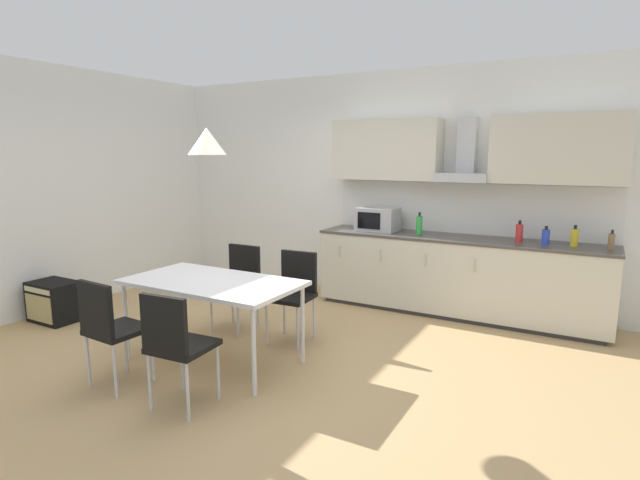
# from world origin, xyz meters

# --- Properties ---
(ground_plane) EXTENTS (8.63, 7.36, 0.02)m
(ground_plane) POSITION_xyz_m (0.00, 0.00, -0.01)
(ground_plane) COLOR tan
(wall_back) EXTENTS (6.90, 0.10, 2.81)m
(wall_back) POSITION_xyz_m (0.00, 2.50, 1.41)
(wall_back) COLOR white
(wall_back) RESTS_ON ground_plane
(wall_left) EXTENTS (0.10, 5.89, 2.81)m
(wall_left) POSITION_xyz_m (-2.93, 0.00, 1.41)
(wall_left) COLOR white
(wall_left) RESTS_ON ground_plane
(kitchen_counter) EXTENTS (3.20, 0.66, 0.89)m
(kitchen_counter) POSITION_xyz_m (1.24, 2.14, 0.45)
(kitchen_counter) COLOR #333333
(kitchen_counter) RESTS_ON ground_plane
(backsplash_tile) EXTENTS (3.18, 0.02, 0.59)m
(backsplash_tile) POSITION_xyz_m (1.24, 2.44, 1.18)
(backsplash_tile) COLOR silver
(backsplash_tile) RESTS_ON kitchen_counter
(upper_wall_cabinets) EXTENTS (3.18, 0.40, 0.71)m
(upper_wall_cabinets) POSITION_xyz_m (1.24, 2.29, 1.85)
(upper_wall_cabinets) COLOR beige
(microwave) EXTENTS (0.48, 0.35, 0.28)m
(microwave) POSITION_xyz_m (0.26, 2.14, 1.03)
(microwave) COLOR #ADADB2
(microwave) RESTS_ON kitchen_counter
(bottle_yellow) EXTENTS (0.07, 0.07, 0.22)m
(bottle_yellow) POSITION_xyz_m (2.40, 2.15, 0.98)
(bottle_yellow) COLOR yellow
(bottle_yellow) RESTS_ON kitchen_counter
(bottle_blue) EXTENTS (0.08, 0.08, 0.19)m
(bottle_blue) POSITION_xyz_m (2.13, 2.12, 0.97)
(bottle_blue) COLOR blue
(bottle_blue) RESTS_ON kitchen_counter
(bottle_green) EXTENTS (0.07, 0.07, 0.26)m
(bottle_green) POSITION_xyz_m (0.80, 2.10, 1.00)
(bottle_green) COLOR green
(bottle_green) RESTS_ON kitchen_counter
(bottle_brown) EXTENTS (0.06, 0.06, 0.20)m
(bottle_brown) POSITION_xyz_m (2.72, 2.10, 0.98)
(bottle_brown) COLOR brown
(bottle_brown) RESTS_ON kitchen_counter
(bottle_red) EXTENTS (0.08, 0.08, 0.23)m
(bottle_red) POSITION_xyz_m (1.87, 2.16, 0.99)
(bottle_red) COLOR red
(bottle_red) RESTS_ON kitchen_counter
(dining_table) EXTENTS (1.52, 0.82, 0.73)m
(dining_table) POSITION_xyz_m (-0.28, -0.23, 0.69)
(dining_table) COLOR white
(dining_table) RESTS_ON ground_plane
(chair_far_right) EXTENTS (0.42, 0.42, 0.87)m
(chair_far_right) POSITION_xyz_m (0.06, 0.56, 0.53)
(chair_far_right) COLOR black
(chair_far_right) RESTS_ON ground_plane
(chair_far_left) EXTENTS (0.40, 0.40, 0.87)m
(chair_far_left) POSITION_xyz_m (-0.62, 0.56, 0.53)
(chair_far_left) COLOR black
(chair_far_left) RESTS_ON ground_plane
(chair_near_right) EXTENTS (0.43, 0.43, 0.87)m
(chair_near_right) POSITION_xyz_m (0.07, -1.02, 0.53)
(chair_near_right) COLOR black
(chair_near_right) RESTS_ON ground_plane
(chair_near_left) EXTENTS (0.43, 0.43, 0.87)m
(chair_near_left) POSITION_xyz_m (-0.63, -1.02, 0.53)
(chair_near_left) COLOR black
(chair_near_left) RESTS_ON ground_plane
(guitar_amp) EXTENTS (0.52, 0.37, 0.44)m
(guitar_amp) POSITION_xyz_m (-2.53, -0.26, 0.22)
(guitar_amp) COLOR black
(guitar_amp) RESTS_ON ground_plane
(pendant_lamp) EXTENTS (0.32, 0.32, 0.22)m
(pendant_lamp) POSITION_xyz_m (-0.28, -0.23, 1.91)
(pendant_lamp) COLOR silver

